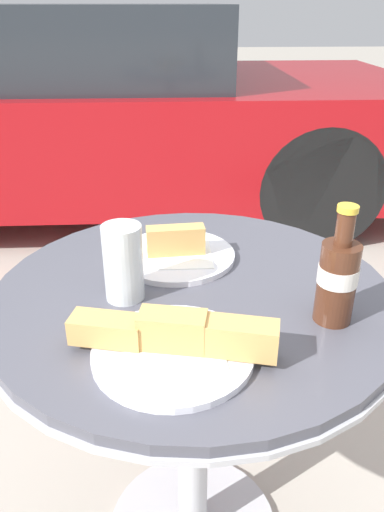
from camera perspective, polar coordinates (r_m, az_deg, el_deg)
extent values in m
cylinder|color=#B7B7BC|center=(1.17, 0.10, -18.84)|extent=(0.07, 0.07, 0.67)
cylinder|color=#B7B7BC|center=(0.96, 0.12, -5.00)|extent=(0.77, 0.77, 0.01)
cylinder|color=#4C4C56|center=(0.96, 0.12, -4.24)|extent=(0.76, 0.76, 0.02)
cylinder|color=#4C2819|center=(0.86, 16.20, -3.01)|extent=(0.06, 0.06, 0.14)
cylinder|color=silver|center=(0.85, 16.35, -2.02)|extent=(0.07, 0.07, 0.03)
cylinder|color=#4C2819|center=(0.82, 17.09, 3.03)|extent=(0.03, 0.03, 0.06)
cylinder|color=gold|center=(0.81, 17.41, 5.19)|extent=(0.03, 0.03, 0.01)
cylinder|color=#C68923|center=(0.91, -7.79, -1.63)|extent=(0.07, 0.07, 0.11)
cylinder|color=silver|center=(0.90, -7.85, -0.75)|extent=(0.07, 0.07, 0.14)
cylinder|color=white|center=(1.06, -1.85, 0.06)|extent=(0.25, 0.25, 0.01)
cube|color=white|center=(1.06, -1.86, 0.40)|extent=(0.15, 0.15, 0.00)
cube|color=tan|center=(1.04, -1.88, 1.83)|extent=(0.12, 0.05, 0.06)
cylinder|color=white|center=(0.78, -2.18, -10.96)|extent=(0.25, 0.25, 0.01)
cube|color=white|center=(0.78, -2.19, -10.55)|extent=(0.16, 0.16, 0.00)
cube|color=tan|center=(0.79, -9.70, -8.25)|extent=(0.12, 0.07, 0.04)
cube|color=tan|center=(0.77, -2.24, -8.44)|extent=(0.11, 0.07, 0.06)
cube|color=tan|center=(0.76, 5.28, -9.26)|extent=(0.13, 0.07, 0.05)
cube|color=#9E0F14|center=(3.36, -9.78, 14.41)|extent=(3.81, 1.77, 0.61)
cube|color=#23282D|center=(3.32, -14.05, 22.70)|extent=(1.83, 1.56, 0.40)
cylinder|color=black|center=(4.21, 8.30, 14.89)|extent=(0.66, 0.21, 0.66)
cylinder|color=black|center=(2.75, 14.22, 7.80)|extent=(0.66, 0.21, 0.66)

